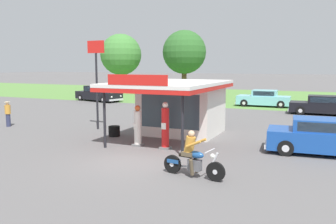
{
  "coord_description": "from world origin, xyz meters",
  "views": [
    {
      "loc": [
        6.62,
        -11.51,
        3.7
      ],
      "look_at": [
        -0.41,
        4.07,
        1.4
      ],
      "focal_mm": 36.91,
      "sensor_mm": 36.0,
      "label": 1
    }
  ],
  "objects_px": {
    "gas_pump_nearside": "(138,128)",
    "gas_pump_offside": "(165,128)",
    "spare_tire_stack": "(114,131)",
    "bystander_leaning_by_kiosk": "(8,113)",
    "roadside_pole_sign": "(96,70)",
    "motorcycle_with_rider": "(192,158)",
    "parked_car_back_row_centre_left": "(326,106)",
    "parked_car_second_row_spare": "(264,99)",
    "parked_car_back_row_far_left": "(98,94)",
    "featured_classic_sedan": "(326,138)",
    "parked_car_back_row_right": "(192,99)"
  },
  "relations": [
    {
      "from": "gas_pump_nearside",
      "to": "gas_pump_offside",
      "type": "relative_size",
      "value": 0.9
    },
    {
      "from": "gas_pump_offside",
      "to": "spare_tire_stack",
      "type": "xyz_separation_m",
      "value": [
        -3.63,
        1.43,
        -0.7
      ]
    },
    {
      "from": "gas_pump_offside",
      "to": "spare_tire_stack",
      "type": "height_order",
      "value": "gas_pump_offside"
    },
    {
      "from": "bystander_leaning_by_kiosk",
      "to": "roadside_pole_sign",
      "type": "bearing_deg",
      "value": 15.67
    },
    {
      "from": "gas_pump_offside",
      "to": "motorcycle_with_rider",
      "type": "bearing_deg",
      "value": -52.36
    },
    {
      "from": "parked_car_back_row_centre_left",
      "to": "roadside_pole_sign",
      "type": "height_order",
      "value": "roadside_pole_sign"
    },
    {
      "from": "roadside_pole_sign",
      "to": "parked_car_back_row_centre_left",
      "type": "bearing_deg",
      "value": 44.71
    },
    {
      "from": "parked_car_back_row_centre_left",
      "to": "spare_tire_stack",
      "type": "bearing_deg",
      "value": -127.13
    },
    {
      "from": "roadside_pole_sign",
      "to": "gas_pump_nearside",
      "type": "bearing_deg",
      "value": -33.37
    },
    {
      "from": "parked_car_back_row_centre_left",
      "to": "bystander_leaning_by_kiosk",
      "type": "height_order",
      "value": "bystander_leaning_by_kiosk"
    },
    {
      "from": "parked_car_second_row_spare",
      "to": "bystander_leaning_by_kiosk",
      "type": "height_order",
      "value": "bystander_leaning_by_kiosk"
    },
    {
      "from": "gas_pump_nearside",
      "to": "bystander_leaning_by_kiosk",
      "type": "bearing_deg",
      "value": 172.67
    },
    {
      "from": "parked_car_back_row_far_left",
      "to": "spare_tire_stack",
      "type": "bearing_deg",
      "value": -51.87
    },
    {
      "from": "featured_classic_sedan",
      "to": "parked_car_back_row_far_left",
      "type": "bearing_deg",
      "value": 146.61
    },
    {
      "from": "parked_car_back_row_far_left",
      "to": "parked_car_second_row_spare",
      "type": "distance_m",
      "value": 16.82
    },
    {
      "from": "featured_classic_sedan",
      "to": "parked_car_back_row_right",
      "type": "distance_m",
      "value": 17.22
    },
    {
      "from": "parked_car_second_row_spare",
      "to": "spare_tire_stack",
      "type": "relative_size",
      "value": 8.25
    },
    {
      "from": "featured_classic_sedan",
      "to": "gas_pump_nearside",
      "type": "bearing_deg",
      "value": -166.49
    },
    {
      "from": "gas_pump_offside",
      "to": "bystander_leaning_by_kiosk",
      "type": "distance_m",
      "value": 11.23
    },
    {
      "from": "gas_pump_offside",
      "to": "bystander_leaning_by_kiosk",
      "type": "height_order",
      "value": "gas_pump_offside"
    },
    {
      "from": "parked_car_back_row_centre_left",
      "to": "featured_classic_sedan",
      "type": "bearing_deg",
      "value": -90.05
    },
    {
      "from": "featured_classic_sedan",
      "to": "gas_pump_offside",
      "type": "bearing_deg",
      "value": -163.73
    },
    {
      "from": "motorcycle_with_rider",
      "to": "spare_tire_stack",
      "type": "bearing_deg",
      "value": 142.79
    },
    {
      "from": "roadside_pole_sign",
      "to": "parked_car_back_row_far_left",
      "type": "bearing_deg",
      "value": 125.54
    },
    {
      "from": "gas_pump_offside",
      "to": "parked_car_back_row_centre_left",
      "type": "distance_m",
      "value": 16.25
    },
    {
      "from": "gas_pump_nearside",
      "to": "roadside_pole_sign",
      "type": "height_order",
      "value": "roadside_pole_sign"
    },
    {
      "from": "parked_car_back_row_right",
      "to": "gas_pump_nearside",
      "type": "bearing_deg",
      "value": -78.88
    },
    {
      "from": "parked_car_back_row_far_left",
      "to": "roadside_pole_sign",
      "type": "distance_m",
      "value": 16.8
    },
    {
      "from": "parked_car_back_row_centre_left",
      "to": "gas_pump_offside",
      "type": "bearing_deg",
      "value": -113.74
    },
    {
      "from": "parked_car_second_row_spare",
      "to": "spare_tire_stack",
      "type": "distance_m",
      "value": 17.79
    },
    {
      "from": "featured_classic_sedan",
      "to": "bystander_leaning_by_kiosk",
      "type": "bearing_deg",
      "value": -177.89
    },
    {
      "from": "gas_pump_offside",
      "to": "bystander_leaning_by_kiosk",
      "type": "relative_size",
      "value": 1.37
    },
    {
      "from": "gas_pump_offside",
      "to": "roadside_pole_sign",
      "type": "xyz_separation_m",
      "value": [
        -5.66,
        2.8,
        2.49
      ]
    },
    {
      "from": "gas_pump_nearside",
      "to": "parked_car_back_row_far_left",
      "type": "bearing_deg",
      "value": 130.45
    },
    {
      "from": "parked_car_back_row_right",
      "to": "parked_car_second_row_spare",
      "type": "height_order",
      "value": "parked_car_back_row_right"
    },
    {
      "from": "bystander_leaning_by_kiosk",
      "to": "spare_tire_stack",
      "type": "relative_size",
      "value": 2.57
    },
    {
      "from": "parked_car_back_row_far_left",
      "to": "gas_pump_offside",
      "type": "bearing_deg",
      "value": -46.81
    },
    {
      "from": "featured_classic_sedan",
      "to": "spare_tire_stack",
      "type": "relative_size",
      "value": 8.52
    },
    {
      "from": "roadside_pole_sign",
      "to": "featured_classic_sedan",
      "type": "bearing_deg",
      "value": -4.2
    },
    {
      "from": "bystander_leaning_by_kiosk",
      "to": "roadside_pole_sign",
      "type": "relative_size",
      "value": 0.3
    },
    {
      "from": "gas_pump_offside",
      "to": "roadside_pole_sign",
      "type": "height_order",
      "value": "roadside_pole_sign"
    },
    {
      "from": "gas_pump_nearside",
      "to": "motorcycle_with_rider",
      "type": "distance_m",
      "value": 5.02
    },
    {
      "from": "motorcycle_with_rider",
      "to": "featured_classic_sedan",
      "type": "xyz_separation_m",
      "value": [
        4.07,
        5.1,
        0.05
      ]
    },
    {
      "from": "featured_classic_sedan",
      "to": "parked_car_second_row_spare",
      "type": "bearing_deg",
      "value": 107.22
    },
    {
      "from": "gas_pump_nearside",
      "to": "motorcycle_with_rider",
      "type": "height_order",
      "value": "gas_pump_nearside"
    },
    {
      "from": "roadside_pole_sign",
      "to": "gas_pump_offside",
      "type": "bearing_deg",
      "value": -26.33
    },
    {
      "from": "gas_pump_nearside",
      "to": "featured_classic_sedan",
      "type": "xyz_separation_m",
      "value": [
        7.93,
        1.91,
        -0.16
      ]
    },
    {
      "from": "parked_car_back_row_centre_left",
      "to": "parked_car_back_row_right",
      "type": "height_order",
      "value": "parked_car_back_row_right"
    },
    {
      "from": "parked_car_second_row_spare",
      "to": "parked_car_back_row_far_left",
      "type": "bearing_deg",
      "value": -172.47
    },
    {
      "from": "gas_pump_nearside",
      "to": "featured_classic_sedan",
      "type": "bearing_deg",
      "value": 13.51
    }
  ]
}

